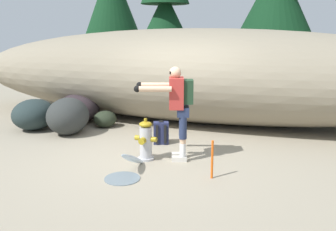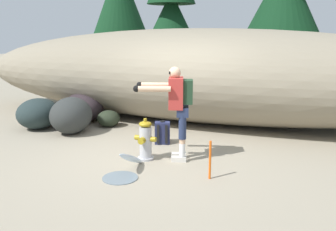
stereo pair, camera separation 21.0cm
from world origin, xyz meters
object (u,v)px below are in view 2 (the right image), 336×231
at_px(fire_hydrant, 145,141).
at_px(survey_stake, 210,160).
at_px(spare_backpack, 162,133).
at_px(boulder_mid, 84,107).
at_px(utility_worker, 177,102).
at_px(boulder_small, 71,115).
at_px(boulder_large, 38,114).
at_px(boulder_outlier, 108,119).

relative_size(fire_hydrant, survey_stake, 1.23).
bearing_deg(spare_backpack, boulder_mid, 45.91).
xyz_separation_m(utility_worker, boulder_small, (-2.75, 0.77, -0.63)).
xyz_separation_m(spare_backpack, boulder_mid, (-2.55, 1.05, 0.15)).
xyz_separation_m(boulder_large, boulder_small, (0.97, -0.07, 0.05)).
distance_m(boulder_mid, boulder_outlier, 0.92).
relative_size(fire_hydrant, utility_worker, 0.45).
distance_m(fire_hydrant, boulder_outlier, 2.50).
xyz_separation_m(fire_hydrant, boulder_large, (-3.20, 1.02, 0.01)).
bearing_deg(spare_backpack, boulder_small, 69.24).
xyz_separation_m(fire_hydrant, survey_stake, (1.28, -0.44, -0.04)).
distance_m(spare_backpack, boulder_small, 2.16).
bearing_deg(survey_stake, boulder_large, 162.05).
bearing_deg(survey_stake, boulder_small, 158.54).
height_order(boulder_outlier, survey_stake, survey_stake).
xyz_separation_m(fire_hydrant, boulder_small, (-2.24, 0.95, 0.06)).
bearing_deg(utility_worker, survey_stake, 122.05).
bearing_deg(boulder_large, spare_backpack, -0.66).
bearing_deg(utility_worker, boulder_mid, -49.46).
xyz_separation_m(boulder_mid, boulder_small, (0.40, -1.09, 0.04)).
distance_m(fire_hydrant, boulder_mid, 3.33).
height_order(fire_hydrant, spare_backpack, fire_hydrant).
height_order(boulder_large, boulder_outlier, boulder_large).
distance_m(boulder_mid, survey_stake, 4.63).
relative_size(boulder_mid, boulder_outlier, 2.37).
relative_size(boulder_large, boulder_outlier, 1.89).
xyz_separation_m(spare_backpack, boulder_small, (-2.15, -0.03, 0.19)).
bearing_deg(boulder_large, survey_stake, -17.95).
bearing_deg(boulder_outlier, spare_backpack, -24.36).
xyz_separation_m(utility_worker, survey_stake, (0.76, -0.62, -0.73)).
relative_size(spare_backpack, boulder_small, 0.46).
bearing_deg(boulder_small, boulder_large, 175.85).
distance_m(utility_worker, survey_stake, 1.22).
xyz_separation_m(boulder_mid, boulder_outlier, (0.86, -0.29, -0.17)).
distance_m(fire_hydrant, utility_worker, 0.88).
bearing_deg(survey_stake, boulder_outlier, 144.47).
distance_m(boulder_large, boulder_mid, 1.17).
distance_m(boulder_small, survey_stake, 3.78).
xyz_separation_m(boulder_large, survey_stake, (4.48, -1.45, -0.05)).
relative_size(boulder_large, boulder_small, 1.00).
xyz_separation_m(boulder_large, boulder_mid, (0.57, 1.02, 0.02)).
relative_size(fire_hydrant, boulder_outlier, 1.36).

